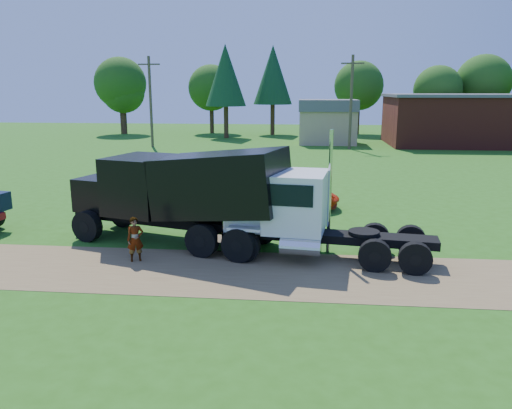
# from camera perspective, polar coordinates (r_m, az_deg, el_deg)

# --- Properties ---
(ground) EXTENTS (140.00, 140.00, 0.00)m
(ground) POSITION_cam_1_polar(r_m,az_deg,el_deg) (16.24, -0.51, -7.86)
(ground) COLOR #265913
(ground) RESTS_ON ground
(dirt_track) EXTENTS (120.00, 4.20, 0.01)m
(dirt_track) POSITION_cam_1_polar(r_m,az_deg,el_deg) (16.24, -0.51, -7.84)
(dirt_track) COLOR brown
(dirt_track) RESTS_ON ground
(white_semi_tractor) EXTENTS (7.52, 3.30, 4.45)m
(white_semi_tractor) POSITION_cam_1_polar(r_m,az_deg,el_deg) (17.54, 4.82, -1.11)
(white_semi_tractor) COLOR black
(white_semi_tractor) RESTS_ON ground
(black_dump_truck) EXTENTS (8.90, 4.84, 3.78)m
(black_dump_truck) POSITION_cam_1_polar(r_m,az_deg,el_deg) (18.95, -8.31, 1.61)
(black_dump_truck) COLOR black
(black_dump_truck) RESTS_ON ground
(orange_pickup) EXTENTS (5.39, 2.91, 1.44)m
(orange_pickup) POSITION_cam_1_polar(r_m,az_deg,el_deg) (24.71, 3.52, 1.17)
(orange_pickup) COLOR red
(orange_pickup) RESTS_ON ground
(spectator_a) EXTENTS (0.67, 0.58, 1.55)m
(spectator_a) POSITION_cam_1_polar(r_m,az_deg,el_deg) (17.59, -13.63, -3.90)
(spectator_a) COLOR #999999
(spectator_a) RESTS_ON ground
(spectator_b) EXTENTS (0.87, 0.73, 1.60)m
(spectator_b) POSITION_cam_1_polar(r_m,az_deg,el_deg) (23.28, -12.45, 0.35)
(spectator_b) COLOR #999999
(spectator_b) RESTS_ON ground
(brick_building) EXTENTS (15.40, 10.40, 5.30)m
(brick_building) POSITION_cam_1_polar(r_m,az_deg,el_deg) (57.55, 22.42, 8.96)
(brick_building) COLOR maroon
(brick_building) RESTS_ON ground
(tan_shed) EXTENTS (6.20, 5.40, 4.70)m
(tan_shed) POSITION_cam_1_polar(r_m,az_deg,el_deg) (55.24, 8.17, 9.42)
(tan_shed) COLOR tan
(tan_shed) RESTS_ON ground
(utility_poles) EXTENTS (42.20, 0.28, 9.00)m
(utility_poles) POSITION_cam_1_polar(r_m,az_deg,el_deg) (50.29, 10.82, 11.59)
(utility_poles) COLOR brown
(utility_poles) RESTS_ON ground
(tree_row) EXTENTS (58.71, 12.41, 11.23)m
(tree_row) POSITION_cam_1_polar(r_m,az_deg,el_deg) (64.81, 6.71, 13.49)
(tree_row) COLOR #3A2217
(tree_row) RESTS_ON ground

